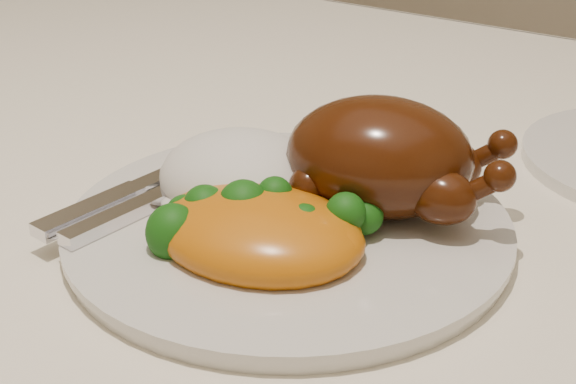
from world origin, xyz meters
The scene contains 7 objects.
dining_table centered at (0.00, 0.00, 0.67)m, with size 1.60×0.90×0.76m.
tablecloth centered at (0.00, 0.00, 0.74)m, with size 1.73×1.03×0.18m.
dinner_plate centered at (0.11, -0.09, 0.77)m, with size 0.30×0.30×0.01m, color silver.
roast_chicken centered at (0.15, -0.04, 0.82)m, with size 0.17×0.13×0.08m.
rice_mound centered at (0.06, -0.08, 0.79)m, with size 0.13×0.12×0.06m.
mac_and_cheese centered at (0.11, -0.13, 0.79)m, with size 0.15×0.13×0.05m.
cutlery centered at (0.01, -0.14, 0.79)m, with size 0.05×0.20×0.01m.
Camera 1 is at (0.38, -0.48, 1.04)m, focal length 50.00 mm.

